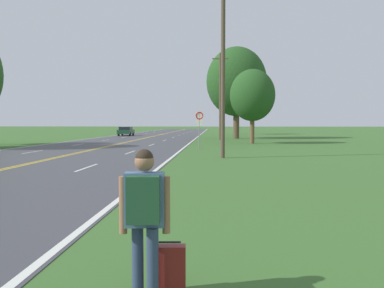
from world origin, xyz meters
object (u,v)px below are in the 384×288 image
object	(u,v)px
traffic_sign	(199,121)
tree_left_verge	(252,95)
hitchhiker_person	(144,208)
car_dark_green_sedan_mid_near	(126,131)
suitcase	(170,269)
tree_mid_treeline	(236,82)
tree_right_cluster	(236,98)

from	to	relation	value
traffic_sign	tree_left_verge	bearing A→B (deg)	62.17
hitchhiker_person	car_dark_green_sedan_mid_near	bearing A→B (deg)	8.15
tree_left_verge	suitcase	bearing A→B (deg)	-96.67
suitcase	car_dark_green_sedan_mid_near	xyz separation A→B (m)	(-12.87, 55.47, 0.44)
tree_mid_treeline	car_dark_green_sedan_mid_near	world-z (taller)	tree_mid_treeline
suitcase	car_dark_green_sedan_mid_near	world-z (taller)	car_dark_green_sedan_mid_near
hitchhiker_person	tree_right_cluster	size ratio (longest dim) A/B	0.20
suitcase	traffic_sign	size ratio (longest dim) A/B	0.22
traffic_sign	car_dark_green_sedan_mid_near	world-z (taller)	traffic_sign
tree_left_verge	car_dark_green_sedan_mid_near	bearing A→B (deg)	127.79
tree_mid_treeline	traffic_sign	bearing A→B (deg)	-100.12
traffic_sign	tree_left_verge	size ratio (longest dim) A/B	0.40
tree_mid_treeline	tree_right_cluster	bearing A→B (deg)	87.13
hitchhiker_person	tree_left_verge	world-z (taller)	tree_left_verge
hitchhiker_person	suitcase	world-z (taller)	hitchhiker_person
tree_left_verge	tree_mid_treeline	distance (m)	12.51
tree_mid_treeline	tree_right_cluster	distance (m)	17.48
traffic_sign	tree_right_cluster	xyz separation A→B (m)	(4.62, 38.40, 3.99)
hitchhiker_person	tree_mid_treeline	xyz separation A→B (m)	(3.34, 46.17, 5.97)
traffic_sign	tree_mid_treeline	world-z (taller)	tree_mid_treeline
suitcase	tree_mid_treeline	distance (m)	46.60
hitchhiker_person	suitcase	bearing A→B (deg)	-63.86
car_dark_green_sedan_mid_near	tree_right_cluster	bearing A→B (deg)	-66.45
tree_right_cluster	traffic_sign	bearing A→B (deg)	-96.85
tree_mid_treeline	tree_left_verge	bearing A→B (deg)	-85.91
tree_right_cluster	tree_left_verge	bearing A→B (deg)	-90.00
tree_mid_treeline	car_dark_green_sedan_mid_near	size ratio (longest dim) A/B	2.53
tree_left_verge	tree_mid_treeline	bearing A→B (deg)	94.09
hitchhiker_person	traffic_sign	world-z (taller)	traffic_sign
suitcase	car_dark_green_sedan_mid_near	size ratio (longest dim) A/B	0.14
traffic_sign	car_dark_green_sedan_mid_near	xyz separation A→B (m)	(-12.20, 30.43, -1.38)
traffic_sign	tree_right_cluster	world-z (taller)	tree_right_cluster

